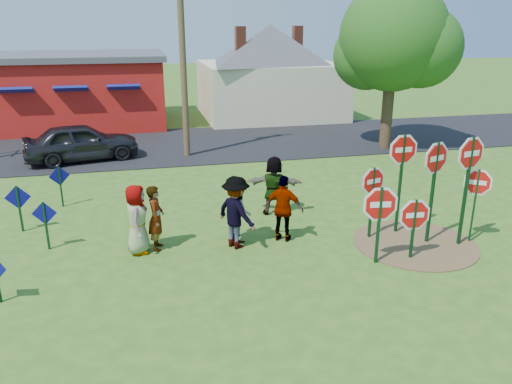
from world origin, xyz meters
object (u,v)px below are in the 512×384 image
stop_sign_b (402,159)px  utility_pole (182,49)px  person_a (137,219)px  person_b (156,218)px  stop_sign_d (435,167)px  stop_sign_c (469,166)px  suv (82,142)px  leafy_tree (396,43)px  stop_sign_a (380,210)px

stop_sign_b → utility_pole: size_ratio=0.34×
person_a → person_b: person_a is taller
person_a → person_b: 0.49m
stop_sign_d → person_a: (-7.44, 1.13, -1.18)m
stop_sign_c → person_a: stop_sign_c is taller
suv → leafy_tree: bearing=-106.6°
stop_sign_a → stop_sign_d: 2.11m
stop_sign_a → person_b: size_ratio=1.23×
utility_pole → leafy_tree: (9.09, -0.71, 0.20)m
stop_sign_a → leafy_tree: (5.64, 10.46, 3.31)m
stop_sign_c → suv: 15.11m
stop_sign_c → person_b: 7.97m
stop_sign_a → person_b: stop_sign_a is taller
stop_sign_c → stop_sign_a: bearing=177.6°
person_b → person_a: bearing=112.0°
stop_sign_a → stop_sign_b: 2.20m
stop_sign_c → person_a: size_ratio=1.70×
person_a → leafy_tree: (11.23, 8.57, 3.79)m
person_a → stop_sign_a: bearing=-102.9°
stop_sign_d → leafy_tree: (3.79, 9.70, 2.61)m
stop_sign_a → suv: 13.79m
suv → stop_sign_d: bearing=-150.5°
stop_sign_d → leafy_tree: leafy_tree is taller
suv → stop_sign_b: bearing=-149.7°
utility_pole → leafy_tree: bearing=-4.4°
person_b → suv: bearing=23.6°
suv → stop_sign_c: bearing=-149.2°
stop_sign_d → stop_sign_b: bearing=102.3°
person_b → stop_sign_a: bearing=-103.7°
stop_sign_b → person_a: (-6.96, 0.33, -1.21)m
stop_sign_b → suv: stop_sign_b is taller
stop_sign_d → utility_pole: size_ratio=0.34×
stop_sign_a → stop_sign_b: bearing=55.8°
stop_sign_c → utility_pole: 12.52m
suv → utility_pole: size_ratio=0.53×
person_a → person_b: (0.47, 0.12, -0.05)m
stop_sign_a → stop_sign_c: size_ratio=0.68×
leafy_tree → stop_sign_c: bearing=-107.0°
stop_sign_d → suv: stop_sign_d is taller
stop_sign_c → leafy_tree: size_ratio=0.42×
stop_sign_d → person_a: stop_sign_d is taller
stop_sign_a → utility_pole: bearing=114.0°
stop_sign_b → stop_sign_a: bearing=-133.0°
stop_sign_a → person_a: bearing=168.1°
leafy_tree → suv: bearing=176.1°
stop_sign_c → person_a: (-8.17, 1.45, -1.24)m
stop_sign_b → stop_sign_d: stop_sign_b is taller
utility_pole → suv: bearing=177.4°
utility_pole → stop_sign_d: bearing=-63.0°
stop_sign_d → utility_pole: utility_pole is taller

